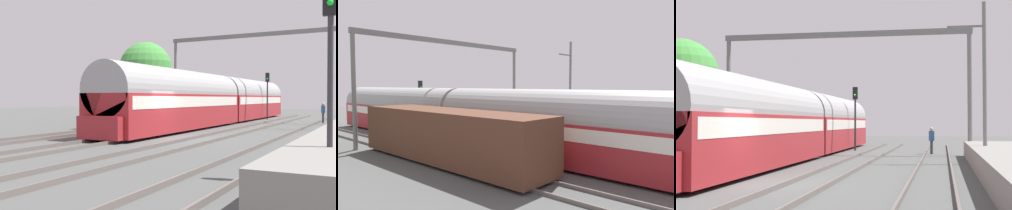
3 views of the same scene
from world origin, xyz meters
TOP-DOWN VIEW (x-y plane):
  - ground at (0.00, 0.00)m, footprint 120.00×120.00m
  - track_far_west at (-5.85, 0.00)m, footprint 1.52×60.00m
  - track_west at (-1.95, 0.00)m, footprint 1.52×60.00m
  - track_east at (1.95, 0.00)m, footprint 1.52×60.00m
  - track_far_east at (5.85, 0.00)m, footprint 1.52×60.00m
  - passenger_train at (-1.95, 12.72)m, footprint 2.93×32.85m
  - freight_car at (-5.85, 8.86)m, footprint 2.80×13.00m
  - person_crossing at (5.50, 17.26)m, footprint 0.36×0.46m
  - railway_signal_near at (8.53, -8.06)m, footprint 0.36×0.30m
  - railway_signal_far at (-0.03, 20.52)m, footprint 0.36×0.30m
  - catenary_gantry at (0.00, 15.90)m, footprint 16.11×0.28m
  - tree_west_background at (-12.42, 17.80)m, footprint 5.70×5.70m

SIDE VIEW (x-z plane):
  - ground at x=0.00m, z-range 0.00..0.00m
  - track_far_west at x=-5.85m, z-range 0.00..0.16m
  - track_west at x=-1.95m, z-range 0.00..0.16m
  - track_east at x=1.95m, z-range 0.00..0.16m
  - track_far_east at x=5.85m, z-range 0.00..0.16m
  - person_crossing at x=5.50m, z-range 0.16..1.89m
  - freight_car at x=-5.85m, z-range 0.12..2.82m
  - passenger_train at x=-1.95m, z-range 0.06..3.88m
  - railway_signal_far at x=-0.03m, z-range 0.67..5.28m
  - railway_signal_near at x=8.53m, z-range 0.70..5.75m
  - tree_west_background at x=-12.42m, z-range 1.19..9.30m
  - catenary_gantry at x=0.00m, z-range 1.95..9.81m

